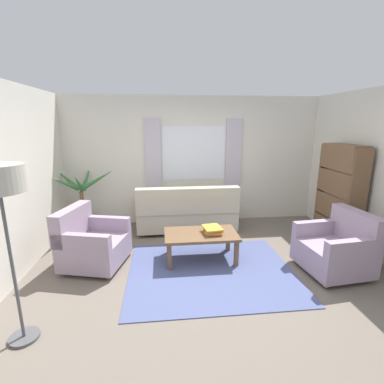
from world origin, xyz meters
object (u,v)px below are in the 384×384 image
bookshelf (338,199)px  armchair_right (337,248)px  couch (187,212)px  potted_plant (82,208)px  coffee_table (201,237)px  book_stack_on_table (213,230)px  armchair_left (91,243)px

bookshelf → armchair_right: bearing=148.8°
bookshelf → couch: bearing=71.9°
armchair_right → bookshelf: bookshelf is taller
potted_plant → bookshelf: 4.65m
armchair_right → coffee_table: (-1.86, 0.55, 0.03)m
potted_plant → bookshelf: size_ratio=0.74×
couch → potted_plant: size_ratio=1.49×
coffee_table → book_stack_on_table: size_ratio=3.14×
armchair_right → book_stack_on_table: armchair_right is taller
armchair_left → armchair_right: size_ratio=1.11×
couch → armchair_left: bearing=38.9°
coffee_table → couch: bearing=94.6°
bookshelf → coffee_table: bearing=99.6°
coffee_table → book_stack_on_table: book_stack_on_table is taller
armchair_right → potted_plant: size_ratio=0.72×
bookshelf → armchair_left: bearing=95.6°
couch → bookshelf: (2.54, -0.83, 0.41)m
armchair_left → book_stack_on_table: bearing=-76.7°
book_stack_on_table → armchair_right: bearing=-17.8°
couch → book_stack_on_table: size_ratio=5.42×
couch → armchair_right: (1.96, -1.80, -0.01)m
armchair_right → potted_plant: 4.41m
coffee_table → armchair_left: bearing=179.5°
couch → coffee_table: bearing=94.6°
armchair_left → coffee_table: size_ratio=0.92×
armchair_right → book_stack_on_table: (-1.68, 0.54, 0.14)m
couch → coffee_table: couch is taller
armchair_left → coffee_table: bearing=-76.3°
potted_plant → bookshelf: bearing=-12.2°
couch → potted_plant: (-2.00, 0.15, 0.12)m
potted_plant → armchair_right: bearing=-26.2°
couch → armchair_left: 1.96m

